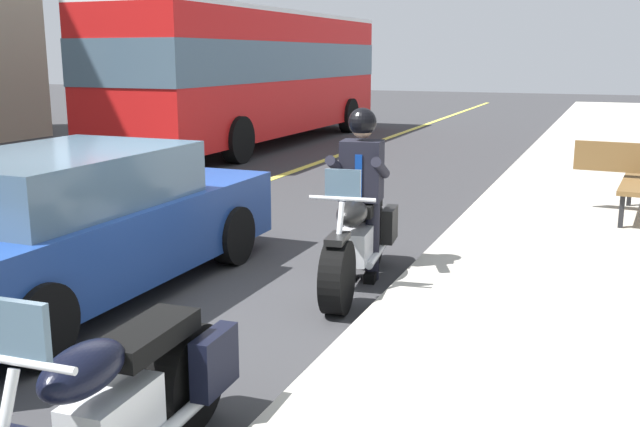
{
  "coord_description": "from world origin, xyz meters",
  "views": [
    {
      "loc": [
        5.58,
        3.83,
        2.24
      ],
      "look_at": [
        -0.72,
        1.25,
        0.75
      ],
      "focal_mm": 40.66,
      "sensor_mm": 36.0,
      "label": 1
    }
  ],
  "objects_px": {
    "rider_main": "(361,179)",
    "bus_near": "(256,70)",
    "motorcycle_parked": "(118,410)",
    "car_silver": "(74,225)",
    "motorcycle_main": "(357,240)"
  },
  "relations": [
    {
      "from": "motorcycle_main",
      "to": "car_silver",
      "type": "distance_m",
      "value": 2.71
    },
    {
      "from": "motorcycle_main",
      "to": "rider_main",
      "type": "height_order",
      "value": "rider_main"
    },
    {
      "from": "rider_main",
      "to": "bus_near",
      "type": "height_order",
      "value": "bus_near"
    },
    {
      "from": "motorcycle_main",
      "to": "motorcycle_parked",
      "type": "height_order",
      "value": "same"
    },
    {
      "from": "motorcycle_main",
      "to": "motorcycle_parked",
      "type": "relative_size",
      "value": 1.0
    },
    {
      "from": "motorcycle_parked",
      "to": "bus_near",
      "type": "xyz_separation_m",
      "value": [
        -13.85,
        -6.3,
        1.42
      ]
    },
    {
      "from": "motorcycle_main",
      "to": "car_silver",
      "type": "xyz_separation_m",
      "value": [
        1.32,
        -2.35,
        0.24
      ]
    },
    {
      "from": "motorcycle_parked",
      "to": "car_silver",
      "type": "relative_size",
      "value": 0.48
    },
    {
      "from": "motorcycle_main",
      "to": "rider_main",
      "type": "bearing_deg",
      "value": -171.46
    },
    {
      "from": "motorcycle_main",
      "to": "motorcycle_parked",
      "type": "bearing_deg",
      "value": 0.29
    },
    {
      "from": "motorcycle_parked",
      "to": "rider_main",
      "type": "bearing_deg",
      "value": -179.31
    },
    {
      "from": "rider_main",
      "to": "motorcycle_main",
      "type": "bearing_deg",
      "value": 8.54
    },
    {
      "from": "rider_main",
      "to": "motorcycle_parked",
      "type": "height_order",
      "value": "rider_main"
    },
    {
      "from": "bus_near",
      "to": "motorcycle_parked",
      "type": "bearing_deg",
      "value": 24.44
    },
    {
      "from": "rider_main",
      "to": "bus_near",
      "type": "xyz_separation_m",
      "value": [
        -9.89,
        -6.25,
        0.84
      ]
    }
  ]
}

